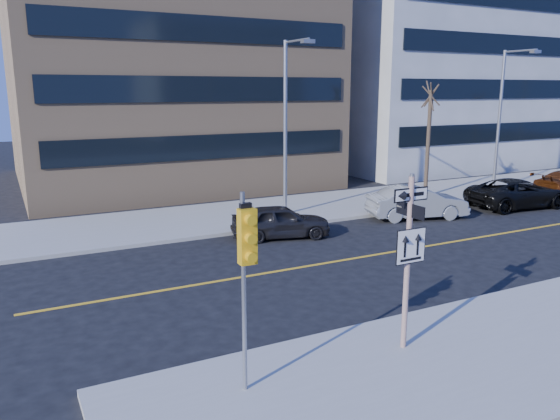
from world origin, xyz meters
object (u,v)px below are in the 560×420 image
traffic_signal (247,253)px  streetlight_b (503,111)px  parked_car_b (417,203)px  parked_car_a (281,221)px  street_tree_west (431,98)px  parked_car_c (518,193)px  streetlight_a (288,117)px  sign_pole (408,252)px

traffic_signal → streetlight_b: streetlight_b is taller
traffic_signal → parked_car_b: bearing=38.1°
parked_car_a → street_tree_west: size_ratio=0.64×
parked_car_a → parked_car_c: size_ratio=0.75×
parked_car_c → streetlight_b: (2.31, 3.37, 4.01)m
parked_car_c → streetlight_b: size_ratio=0.67×
parked_car_c → street_tree_west: 6.73m
parked_car_c → streetlight_a: streetlight_a is taller
parked_car_b → streetlight_b: streetlight_b is taller
parked_car_a → parked_car_b: parked_car_b is taller
streetlight_a → streetlight_b: bearing=0.0°
sign_pole → streetlight_a: 14.05m
parked_car_a → street_tree_west: street_tree_west is taller
streetlight_a → sign_pole: bearing=-106.8°
parked_car_c → street_tree_west: bearing=40.7°
sign_pole → street_tree_west: size_ratio=0.64×
sign_pole → traffic_signal: bearing=-177.9°
traffic_signal → sign_pole: bearing=2.1°
streetlight_b → street_tree_west: (-5.00, 0.54, 0.77)m
parked_car_a → street_tree_west: 12.44m
parked_car_c → streetlight_a: size_ratio=0.67×
sign_pole → parked_car_c: (15.69, 9.91, -1.69)m
traffic_signal → streetlight_b: size_ratio=0.50×
sign_pole → parked_car_b: size_ratio=0.87×
traffic_signal → street_tree_west: 22.14m
sign_pole → traffic_signal: (-4.00, -0.15, 0.59)m
sign_pole → street_tree_west: street_tree_west is taller
sign_pole → parked_car_a: 10.64m
sign_pole → parked_car_b: bearing=47.8°
parked_car_b → parked_car_c: parked_car_b is taller
sign_pole → streetlight_b: size_ratio=0.51×
parked_car_c → parked_car_a: bearing=94.6°
traffic_signal → parked_car_c: traffic_signal is taller
traffic_signal → streetlight_a: size_ratio=0.50×
parked_car_c → streetlight_b: streetlight_b is taller
sign_pole → parked_car_c: 18.63m
sign_pole → street_tree_west: bearing=46.7°
sign_pole → street_tree_west: (13.00, 13.81, 3.09)m
parked_car_a → streetlight_b: (15.91, 2.99, 4.06)m
streetlight_a → streetlight_b: same height
parked_car_a → parked_car_b: bearing=-74.6°
sign_pole → parked_car_b: (9.40, 10.37, -1.67)m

